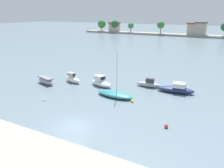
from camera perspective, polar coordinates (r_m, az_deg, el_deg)
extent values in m
plane|color=slate|center=(24.05, -9.73, -10.75)|extent=(400.00, 400.00, 0.00)
ellipsoid|color=#9E9EA3|center=(38.70, -16.49, 0.75)|extent=(4.21, 2.29, 0.98)
cube|color=slate|center=(38.54, -16.57, 1.55)|extent=(3.38, 1.88, 0.15)
ellipsoid|color=white|center=(38.47, -9.97, 1.11)|extent=(3.71, 2.02, 0.96)
cube|color=#BCB2A3|center=(38.46, -10.29, 2.37)|extent=(1.50, 0.97, 0.69)
cube|color=black|center=(37.91, -9.68, 2.28)|extent=(0.23, 0.57, 0.48)
ellipsoid|color=white|center=(36.05, -2.75, 0.18)|extent=(4.62, 2.95, 0.91)
cube|color=silver|center=(36.09, -3.17, 1.59)|extent=(1.85, 1.53, 0.77)
cube|color=black|center=(35.49, -2.34, 1.45)|extent=(0.39, 0.95, 0.54)
ellipsoid|color=teal|center=(31.53, 0.72, -2.62)|extent=(5.61, 2.55, 0.73)
cylinder|color=silver|center=(30.40, 1.23, 2.97)|extent=(0.10, 0.10, 5.71)
cylinder|color=#B7B7BC|center=(31.64, -0.85, -0.17)|extent=(2.05, 0.23, 0.08)
ellipsoid|color=#9E9EA3|center=(36.06, 9.31, -0.12)|extent=(4.08, 1.31, 0.82)
cube|color=#333338|center=(35.80, 9.64, 0.94)|extent=(1.25, 0.70, 0.62)
cube|color=black|center=(35.63, 10.59, 0.90)|extent=(0.10, 0.59, 0.43)
ellipsoid|color=navy|center=(34.45, 15.90, -1.41)|extent=(5.50, 2.24, 0.86)
cube|color=silver|center=(34.17, 16.77, -0.29)|extent=(1.87, 1.45, 0.67)
cube|color=black|center=(34.08, 18.24, -0.36)|extent=(0.18, 1.17, 0.47)
sphere|color=white|center=(31.58, -16.95, -3.87)|extent=(0.26, 0.26, 0.26)
sphere|color=red|center=(24.12, 13.66, -10.37)|extent=(0.41, 0.41, 0.41)
sphere|color=yellow|center=(29.73, 5.19, -4.41)|extent=(0.34, 0.34, 0.34)
cube|color=gray|center=(116.37, 21.83, 11.28)|extent=(127.24, 6.72, 0.97)
cube|color=#B2A38E|center=(130.37, 0.60, 14.25)|extent=(4.66, 5.22, 4.20)
cube|color=brown|center=(130.24, 0.61, 15.33)|extent=(5.13, 5.75, 0.70)
cube|color=#B2A38E|center=(117.59, 20.10, 12.96)|extent=(5.75, 4.13, 4.86)
cube|color=brown|center=(117.43, 20.24, 14.31)|extent=(6.32, 4.54, 0.70)
cube|color=#B2A38E|center=(117.03, 21.64, 12.89)|extent=(4.77, 4.73, 5.33)
cube|color=#565156|center=(116.87, 21.82, 14.36)|extent=(5.24, 5.20, 0.70)
cylinder|color=brown|center=(134.48, -2.61, 13.84)|extent=(0.36, 0.36, 1.82)
sphere|color=#387A3D|center=(134.31, -2.62, 15.04)|extent=(4.76, 4.76, 4.76)
cylinder|color=brown|center=(118.79, 12.24, 13.14)|extent=(0.36, 0.36, 2.71)
sphere|color=#387A3D|center=(118.60, 12.33, 14.52)|extent=(3.79, 3.79, 3.79)
cylinder|color=brown|center=(126.19, 4.79, 13.56)|extent=(0.36, 0.36, 1.95)
sphere|color=#387A3D|center=(126.04, 4.82, 14.59)|extent=(3.24, 3.24, 3.24)
cylinder|color=brown|center=(128.54, 0.75, 13.75)|extent=(0.36, 0.36, 2.21)
sphere|color=#235B2D|center=(128.37, 0.76, 15.02)|extent=(4.31, 4.31, 4.31)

